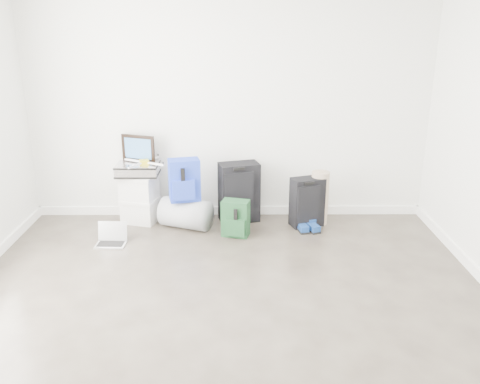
{
  "coord_description": "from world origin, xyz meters",
  "views": [
    {
      "loc": [
        0.09,
        -3.14,
        2.21
      ],
      "look_at": [
        0.12,
        1.9,
        0.48
      ],
      "focal_mm": 38.0,
      "sensor_mm": 36.0,
      "label": 1
    }
  ],
  "objects_px": {
    "boxes_stack": "(140,198)",
    "large_suitcase": "(239,192)",
    "carry_on": "(307,202)",
    "duffel_bag": "(186,213)",
    "laptop": "(112,239)",
    "briefcase": "(138,169)"
  },
  "relations": [
    {
      "from": "duffel_bag",
      "to": "carry_on",
      "type": "height_order",
      "value": "carry_on"
    },
    {
      "from": "boxes_stack",
      "to": "laptop",
      "type": "height_order",
      "value": "boxes_stack"
    },
    {
      "from": "duffel_bag",
      "to": "carry_on",
      "type": "relative_size",
      "value": 0.98
    },
    {
      "from": "briefcase",
      "to": "large_suitcase",
      "type": "bearing_deg",
      "value": 1.3
    },
    {
      "from": "boxes_stack",
      "to": "duffel_bag",
      "type": "distance_m",
      "value": 0.58
    },
    {
      "from": "large_suitcase",
      "to": "laptop",
      "type": "xyz_separation_m",
      "value": [
        -1.32,
        -0.63,
        -0.29
      ]
    },
    {
      "from": "boxes_stack",
      "to": "large_suitcase",
      "type": "distance_m",
      "value": 1.13
    },
    {
      "from": "boxes_stack",
      "to": "carry_on",
      "type": "bearing_deg",
      "value": 11.39
    },
    {
      "from": "boxes_stack",
      "to": "laptop",
      "type": "relative_size",
      "value": 1.8
    },
    {
      "from": "boxes_stack",
      "to": "duffel_bag",
      "type": "bearing_deg",
      "value": -3.81
    },
    {
      "from": "briefcase",
      "to": "duffel_bag",
      "type": "bearing_deg",
      "value": -18.97
    },
    {
      "from": "duffel_bag",
      "to": "laptop",
      "type": "height_order",
      "value": "duffel_bag"
    },
    {
      "from": "carry_on",
      "to": "briefcase",
      "type": "bearing_deg",
      "value": 157.37
    },
    {
      "from": "duffel_bag",
      "to": "laptop",
      "type": "xyz_separation_m",
      "value": [
        -0.73,
        -0.42,
        -0.11
      ]
    },
    {
      "from": "carry_on",
      "to": "boxes_stack",
      "type": "bearing_deg",
      "value": 157.37
    },
    {
      "from": "boxes_stack",
      "to": "laptop",
      "type": "bearing_deg",
      "value": -92.2
    },
    {
      "from": "carry_on",
      "to": "large_suitcase",
      "type": "bearing_deg",
      "value": 149.95
    },
    {
      "from": "boxes_stack",
      "to": "large_suitcase",
      "type": "bearing_deg",
      "value": 16.46
    },
    {
      "from": "briefcase",
      "to": "carry_on",
      "type": "xyz_separation_m",
      "value": [
        1.88,
        -0.14,
        -0.34
      ]
    },
    {
      "from": "duffel_bag",
      "to": "large_suitcase",
      "type": "distance_m",
      "value": 0.65
    },
    {
      "from": "duffel_bag",
      "to": "large_suitcase",
      "type": "relative_size",
      "value": 0.79
    },
    {
      "from": "boxes_stack",
      "to": "laptop",
      "type": "xyz_separation_m",
      "value": [
        -0.19,
        -0.61,
        -0.23
      ]
    }
  ]
}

